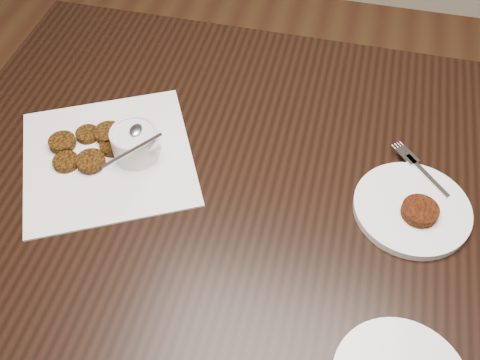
% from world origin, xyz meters
% --- Properties ---
extents(table, '(1.48, 0.95, 0.75)m').
position_xyz_m(table, '(0.02, 0.14, 0.38)').
color(table, black).
rests_on(table, floor).
extents(napkin, '(0.46, 0.46, 0.00)m').
position_xyz_m(napkin, '(-0.36, 0.11, 0.75)').
color(napkin, white).
rests_on(napkin, table).
extents(sauce_ramekin, '(0.13, 0.13, 0.13)m').
position_xyz_m(sauce_ramekin, '(-0.31, 0.13, 0.82)').
color(sauce_ramekin, silver).
rests_on(sauce_ramekin, napkin).
extents(patty_cluster, '(0.22, 0.22, 0.02)m').
position_xyz_m(patty_cluster, '(-0.41, 0.12, 0.76)').
color(patty_cluster, '#683A0D').
rests_on(patty_cluster, napkin).
extents(plate_with_patty, '(0.31, 0.31, 0.03)m').
position_xyz_m(plate_with_patty, '(0.25, 0.12, 0.77)').
color(plate_with_patty, white).
rests_on(plate_with_patty, table).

